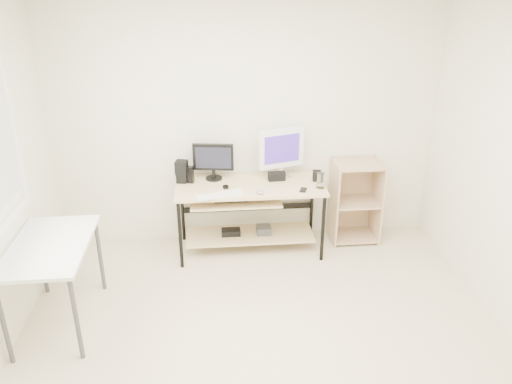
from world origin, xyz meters
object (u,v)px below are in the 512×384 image
at_px(shelf_unit, 354,200).
at_px(audio_controller, 189,174).
at_px(black_monitor, 213,159).
at_px(side_table, 51,253).
at_px(desk, 247,203).
at_px(white_imac, 282,150).

distance_m(shelf_unit, audio_controller, 1.80).
bearing_deg(black_monitor, side_table, -128.31).
bearing_deg(black_monitor, shelf_unit, 7.82).
xyz_separation_m(desk, black_monitor, (-0.33, 0.18, 0.43)).
relative_size(shelf_unit, audio_controller, 5.15).
xyz_separation_m(shelf_unit, white_imac, (-0.81, 0.01, 0.60)).
distance_m(white_imac, audio_controller, 0.98).
bearing_deg(shelf_unit, white_imac, 179.32).
height_order(white_imac, audio_controller, white_imac).
distance_m(side_table, audio_controller, 1.60).
bearing_deg(audio_controller, side_table, -114.26).
xyz_separation_m(desk, shelf_unit, (1.18, 0.16, -0.09)).
bearing_deg(white_imac, shelf_unit, -18.03).
xyz_separation_m(black_monitor, audio_controller, (-0.25, -0.07, -0.13)).
height_order(desk, shelf_unit, shelf_unit).
xyz_separation_m(white_imac, audio_controller, (-0.95, -0.06, -0.21)).
xyz_separation_m(side_table, audio_controller, (1.07, 1.17, 0.17)).
bearing_deg(desk, white_imac, 24.73).
bearing_deg(side_table, audio_controller, 47.50).
relative_size(black_monitor, audio_controller, 2.39).
xyz_separation_m(side_table, black_monitor, (1.32, 1.24, 0.30)).
bearing_deg(desk, audio_controller, 169.23).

